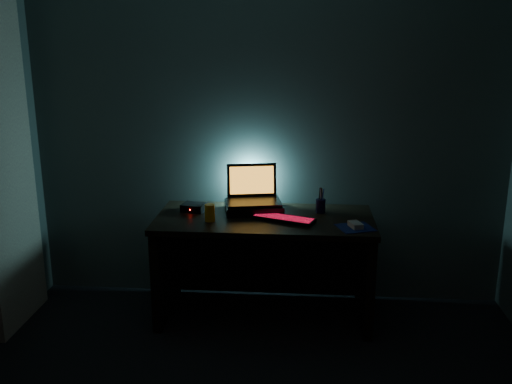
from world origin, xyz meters
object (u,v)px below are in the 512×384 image
(pen_cup, at_px, (321,206))
(router, at_px, (194,207))
(laptop, at_px, (253,193))
(mouse, at_px, (355,225))
(keyboard, at_px, (284,219))
(juice_glass, at_px, (210,213))

(pen_cup, relative_size, router, 0.53)
(laptop, height_order, mouse, laptop)
(keyboard, height_order, juice_glass, juice_glass)
(juice_glass, height_order, router, juice_glass)
(mouse, height_order, pen_cup, pen_cup)
(laptop, xyz_separation_m, keyboard, (0.23, -0.25, -0.11))
(laptop, bearing_deg, juice_glass, -142.63)
(pen_cup, bearing_deg, juice_glass, -161.29)
(keyboard, bearing_deg, mouse, 7.38)
(keyboard, distance_m, juice_glass, 0.50)
(laptop, height_order, pen_cup, laptop)
(laptop, height_order, juice_glass, laptop)
(mouse, distance_m, juice_glass, 0.97)
(laptop, distance_m, keyboard, 0.36)
(keyboard, distance_m, mouse, 0.49)
(juice_glass, relative_size, router, 0.64)
(laptop, bearing_deg, pen_cup, -16.04)
(laptop, bearing_deg, keyboard, -58.14)
(laptop, relative_size, router, 2.32)
(laptop, xyz_separation_m, mouse, (0.70, -0.37, -0.10))
(keyboard, xyz_separation_m, mouse, (0.47, -0.12, 0.01))
(keyboard, xyz_separation_m, router, (-0.65, 0.17, 0.01))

